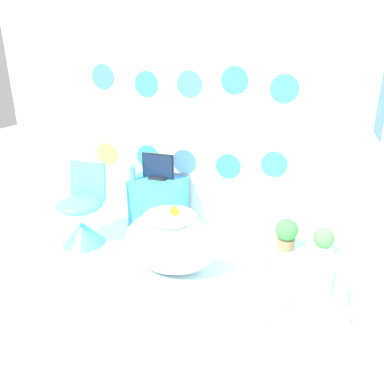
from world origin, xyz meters
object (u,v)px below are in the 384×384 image
(tv, at_px, (158,168))
(potted_plant_left, at_px, (286,233))
(chair, at_px, (82,218))
(potted_plant_right, at_px, (323,241))
(bathtub, at_px, (170,242))
(vase, at_px, (132,173))

(tv, distance_m, potted_plant_left, 1.78)
(potted_plant_left, bearing_deg, tv, 141.66)
(chair, height_order, potted_plant_right, chair)
(bathtub, distance_m, chair, 1.02)
(chair, xyz_separation_m, vase, (0.34, 0.45, 0.36))
(tv, distance_m, vase, 0.27)
(chair, height_order, tv, tv)
(tv, distance_m, potted_plant_right, 1.97)
(vase, xyz_separation_m, potted_plant_right, (1.87, -0.99, 0.04))
(bathtub, bearing_deg, tv, 119.60)
(bathtub, distance_m, potted_plant_left, 1.12)
(tv, xyz_separation_m, potted_plant_left, (1.40, -1.11, 0.02))
(tv, height_order, potted_plant_right, tv)
(chair, xyz_separation_m, potted_plant_left, (1.98, -0.54, 0.42))
(chair, relative_size, potted_plant_left, 3.77)
(bathtub, height_order, tv, tv)
(bathtub, bearing_deg, potted_plant_left, -20.14)
(vase, bearing_deg, chair, -127.56)
(tv, relative_size, potted_plant_right, 1.86)
(potted_plant_left, distance_m, potted_plant_right, 0.23)
(bathtub, bearing_deg, vase, 136.29)
(chair, xyz_separation_m, tv, (0.58, 0.57, 0.41))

